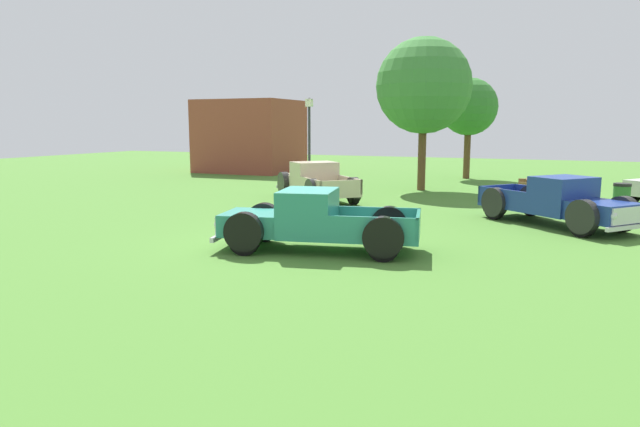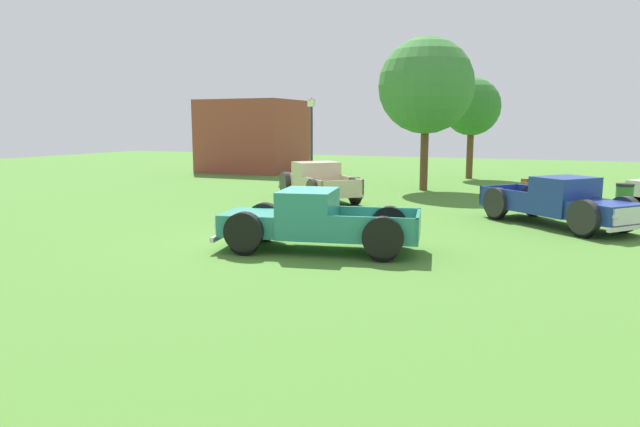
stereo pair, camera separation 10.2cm
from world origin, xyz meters
name	(u,v)px [view 2 (the right image)]	position (x,y,z in m)	size (l,w,h in m)	color
ground_plane	(295,245)	(0.00, 0.00, 0.00)	(80.00, 80.00, 0.00)	#477A2D
pickup_truck_foreground	(306,222)	(0.51, -0.42, 0.70)	(5.01, 2.68, 1.46)	#2D8475
pickup_truck_behind_left	(315,182)	(-3.08, 8.26, 0.72)	(4.71, 4.73, 1.51)	#C6B793
pickup_truck_behind_right	(566,204)	(6.18, 5.37, 0.71)	(4.79, 4.41, 1.48)	navy
lamp_post_near	(312,141)	(-4.97, 12.05, 2.23)	(0.36, 0.36, 4.25)	#2D2D33
picnic_table	(540,187)	(5.20, 11.84, 0.49)	(1.65, 1.93, 0.78)	olive
trash_can	(624,197)	(8.06, 9.80, 0.48)	(0.59, 0.59, 0.95)	#2D6B2D
oak_tree_east	(426,86)	(0.15, 13.23, 4.70)	(4.29, 4.29, 6.86)	brown
oak_tree_west	(472,107)	(1.17, 19.92, 3.94)	(3.15, 3.15, 5.54)	brown
brick_pavilion	(253,136)	(-12.40, 19.40, 2.26)	(5.74, 5.06, 4.52)	brown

